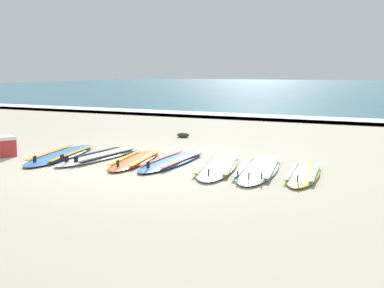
{
  "coord_description": "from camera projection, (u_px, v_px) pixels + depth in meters",
  "views": [
    {
      "loc": [
        4.23,
        -6.94,
        1.61
      ],
      "look_at": [
        0.45,
        1.04,
        0.25
      ],
      "focal_mm": 45.15,
      "sensor_mm": 36.0,
      "label": 1
    }
  ],
  "objects": [
    {
      "name": "seaweed_clump_near_shoreline",
      "position": [
        183.0,
        135.0,
        11.64
      ],
      "size": [
        0.31,
        0.25,
        0.11
      ],
      "primitive_type": "ellipsoid",
      "color": "#2D381E",
      "rests_on": "ground"
    },
    {
      "name": "surfboard_1",
      "position": [
        100.0,
        156.0,
        8.89
      ],
      "size": [
        0.69,
        2.29,
        0.18
      ],
      "color": "white",
      "rests_on": "ground"
    },
    {
      "name": "wave_foam_strip",
      "position": [
        276.0,
        118.0,
        15.75
      ],
      "size": [
        80.0,
        1.18,
        0.11
      ],
      "primitive_type": "cube",
      "color": "white",
      "rests_on": "ground"
    },
    {
      "name": "surfboard_4",
      "position": [
        218.0,
        165.0,
        8.02
      ],
      "size": [
        1.22,
        2.55,
        0.18
      ],
      "color": "white",
      "rests_on": "ground"
    },
    {
      "name": "sea",
      "position": [
        368.0,
        88.0,
        42.03
      ],
      "size": [
        80.0,
        60.0,
        0.1
      ],
      "primitive_type": "cube",
      "color": "#23667A",
      "rests_on": "ground"
    },
    {
      "name": "cooler_box",
      "position": [
        5.0,
        146.0,
        9.09
      ],
      "size": [
        0.55,
        0.49,
        0.38
      ],
      "color": "red",
      "rests_on": "ground"
    },
    {
      "name": "surfboard_3",
      "position": [
        172.0,
        161.0,
        8.42
      ],
      "size": [
        0.63,
        2.26,
        0.18
      ],
      "color": "#3875CC",
      "rests_on": "ground"
    },
    {
      "name": "surfboard_0",
      "position": [
        61.0,
        155.0,
        9.04
      ],
      "size": [
        1.16,
        2.52,
        0.18
      ],
      "color": "#3875CC",
      "rests_on": "ground"
    },
    {
      "name": "ground_plane",
      "position": [
        142.0,
        165.0,
        8.24
      ],
      "size": [
        80.0,
        80.0,
        0.0
      ],
      "primitive_type": "plane",
      "color": "#B7AD93"
    },
    {
      "name": "surfboard_5",
      "position": [
        258.0,
        168.0,
        7.78
      ],
      "size": [
        1.05,
        2.58,
        0.18
      ],
      "color": "white",
      "rests_on": "ground"
    },
    {
      "name": "surfboard_2",
      "position": [
        136.0,
        160.0,
        8.52
      ],
      "size": [
        0.94,
        2.15,
        0.18
      ],
      "color": "orange",
      "rests_on": "ground"
    },
    {
      "name": "surfboard_6",
      "position": [
        303.0,
        174.0,
        7.38
      ],
      "size": [
        0.7,
        1.98,
        0.18
      ],
      "color": "yellow",
      "rests_on": "ground"
    }
  ]
}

